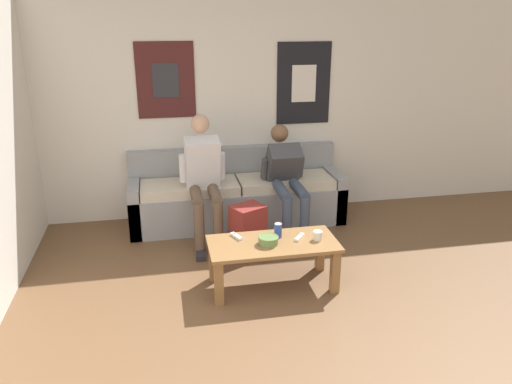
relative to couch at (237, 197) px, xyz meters
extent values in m
cube|color=silver|center=(-0.20, 0.33, 0.99)|extent=(10.00, 0.05, 2.55)
cube|color=#471E1E|center=(-0.69, 0.30, 1.24)|extent=(0.61, 0.01, 0.79)
cube|color=#2D2D33|center=(-0.69, 0.29, 1.24)|extent=(0.27, 0.01, 0.35)
cube|color=black|center=(0.81, 0.30, 1.17)|extent=(0.61, 0.01, 0.89)
cube|color=silver|center=(0.81, 0.29, 1.17)|extent=(0.27, 0.01, 0.40)
cube|color=gray|center=(0.00, 0.24, 0.11)|extent=(2.31, 0.13, 0.80)
cube|color=gray|center=(0.00, -0.09, -0.08)|extent=(2.31, 0.52, 0.41)
cube|color=gray|center=(-1.10, -0.09, -0.02)|extent=(0.12, 0.52, 0.53)
cube|color=gray|center=(1.10, -0.09, -0.02)|extent=(0.12, 0.52, 0.53)
cube|color=beige|center=(-0.52, -0.09, 0.17)|extent=(1.02, 0.48, 0.10)
cube|color=beige|center=(0.52, -0.09, 0.17)|extent=(1.02, 0.48, 0.10)
cube|color=olive|center=(0.07, -1.44, 0.10)|extent=(1.08, 0.51, 0.03)
cube|color=olive|center=(-0.41, -1.24, -0.10)|extent=(0.07, 0.07, 0.38)
cube|color=olive|center=(0.56, -1.24, -0.10)|extent=(0.07, 0.07, 0.38)
cube|color=olive|center=(-0.41, -1.64, -0.10)|extent=(0.07, 0.07, 0.38)
cube|color=olive|center=(0.56, -1.64, -0.10)|extent=(0.07, 0.07, 0.38)
cylinder|color=brown|center=(-0.48, -0.50, 0.22)|extent=(0.11, 0.42, 0.11)
cylinder|color=brown|center=(-0.48, -0.71, -0.02)|extent=(0.10, 0.10, 0.49)
cube|color=#232328|center=(-0.48, -0.78, -0.26)|extent=(0.11, 0.25, 0.05)
cylinder|color=brown|center=(-0.30, -0.50, 0.22)|extent=(0.11, 0.42, 0.11)
cylinder|color=brown|center=(-0.30, -0.71, -0.02)|extent=(0.10, 0.10, 0.49)
cube|color=#232328|center=(-0.30, -0.78, -0.26)|extent=(0.11, 0.25, 0.05)
cube|color=silver|center=(-0.39, -0.23, 0.48)|extent=(0.35, 0.34, 0.56)
sphere|color=tan|center=(-0.39, -0.15, 0.86)|extent=(0.19, 0.19, 0.19)
cylinder|color=silver|center=(-0.58, -0.23, 0.44)|extent=(0.08, 0.11, 0.29)
cylinder|color=silver|center=(-0.19, -0.23, 0.44)|extent=(0.08, 0.11, 0.29)
cylinder|color=#384256|center=(0.38, -0.51, 0.22)|extent=(0.11, 0.44, 0.11)
cylinder|color=#384256|center=(0.38, -0.73, -0.02)|extent=(0.10, 0.10, 0.49)
cube|color=#232328|center=(0.38, -0.80, -0.26)|extent=(0.11, 0.25, 0.05)
cylinder|color=#384256|center=(0.56, -0.51, 0.22)|extent=(0.11, 0.44, 0.11)
cylinder|color=#384256|center=(0.56, -0.73, -0.02)|extent=(0.10, 0.10, 0.49)
cube|color=#232328|center=(0.56, -0.80, -0.26)|extent=(0.11, 0.25, 0.05)
cube|color=#3F3F44|center=(0.47, -0.18, 0.40)|extent=(0.35, 0.42, 0.47)
sphere|color=brown|center=(0.47, 0.00, 0.70)|extent=(0.19, 0.19, 0.19)
cylinder|color=#3F3F44|center=(0.28, -0.16, 0.36)|extent=(0.08, 0.14, 0.24)
cylinder|color=#3F3F44|center=(0.66, -0.16, 0.36)|extent=(0.08, 0.14, 0.24)
cube|color=maroon|center=(-0.02, -0.77, -0.05)|extent=(0.37, 0.35, 0.48)
cube|color=maroon|center=(0.03, -0.86, -0.16)|extent=(0.22, 0.17, 0.22)
cylinder|color=#607F47|center=(0.03, -1.47, 0.15)|extent=(0.16, 0.16, 0.07)
torus|color=#607F47|center=(0.03, -1.47, 0.18)|extent=(0.17, 0.17, 0.02)
cylinder|color=silver|center=(0.45, -1.46, 0.16)|extent=(0.08, 0.08, 0.08)
cylinder|color=black|center=(0.45, -1.46, 0.20)|extent=(0.00, 0.00, 0.01)
cylinder|color=#28479E|center=(0.14, -1.35, 0.18)|extent=(0.07, 0.07, 0.12)
cylinder|color=silver|center=(0.14, -1.35, 0.24)|extent=(0.06, 0.06, 0.00)
cube|color=white|center=(0.31, -1.41, 0.13)|extent=(0.12, 0.13, 0.02)
cylinder|color=#333842|center=(0.33, -1.39, 0.15)|extent=(0.01, 0.01, 0.00)
cube|color=white|center=(-0.21, -1.29, 0.13)|extent=(0.09, 0.15, 0.02)
cylinder|color=#333842|center=(-0.22, -1.26, 0.15)|extent=(0.01, 0.01, 0.00)
camera|label=1|loc=(-0.79, -5.09, 1.92)|focal=35.00mm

